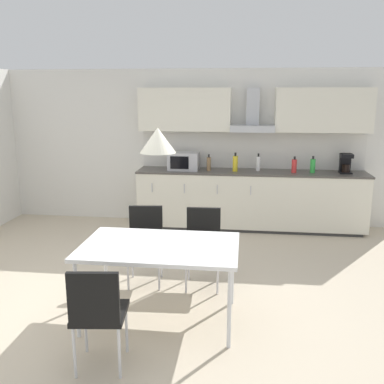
% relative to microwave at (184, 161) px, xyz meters
% --- Properties ---
extents(ground_plane, '(8.83, 8.69, 0.02)m').
position_rel_microwave_xyz_m(ground_plane, '(-0.04, -2.60, -1.08)').
color(ground_plane, beige).
extents(wall_back, '(7.07, 0.10, 2.50)m').
position_rel_microwave_xyz_m(wall_back, '(-0.04, 0.34, 0.18)').
color(wall_back, silver).
rests_on(wall_back, ground_plane).
extents(kitchen_counter, '(3.57, 0.61, 0.93)m').
position_rel_microwave_xyz_m(kitchen_counter, '(1.07, 0.00, -0.60)').
color(kitchen_counter, '#333333').
rests_on(kitchen_counter, ground_plane).
extents(backsplash_tile, '(3.55, 0.02, 0.58)m').
position_rel_microwave_xyz_m(backsplash_tile, '(1.07, 0.28, 0.15)').
color(backsplash_tile, silver).
rests_on(backsplash_tile, kitchen_counter).
extents(upper_wall_cabinets, '(3.55, 0.40, 0.67)m').
position_rel_microwave_xyz_m(upper_wall_cabinets, '(1.07, 0.12, 0.79)').
color(upper_wall_cabinets, silver).
extents(microwave, '(0.48, 0.35, 0.28)m').
position_rel_microwave_xyz_m(microwave, '(0.00, 0.00, 0.00)').
color(microwave, '#ADADB2').
rests_on(microwave, kitchen_counter).
extents(coffee_maker, '(0.18, 0.19, 0.30)m').
position_rel_microwave_xyz_m(coffee_maker, '(2.49, 0.03, 0.01)').
color(coffee_maker, black).
rests_on(coffee_maker, kitchen_counter).
extents(bottle_white, '(0.07, 0.07, 0.27)m').
position_rel_microwave_xyz_m(bottle_white, '(1.18, 0.06, -0.02)').
color(bottle_white, white).
rests_on(bottle_white, kitchen_counter).
extents(bottle_yellow, '(0.08, 0.08, 0.29)m').
position_rel_microwave_xyz_m(bottle_yellow, '(0.82, -0.03, -0.02)').
color(bottle_yellow, yellow).
rests_on(bottle_yellow, kitchen_counter).
extents(bottle_red, '(0.08, 0.08, 0.25)m').
position_rel_microwave_xyz_m(bottle_red, '(1.72, -0.04, -0.03)').
color(bottle_red, red).
rests_on(bottle_red, kitchen_counter).
extents(bottle_green, '(0.08, 0.08, 0.26)m').
position_rel_microwave_xyz_m(bottle_green, '(2.00, -0.02, -0.03)').
color(bottle_green, green).
rests_on(bottle_green, kitchen_counter).
extents(bottle_brown, '(0.06, 0.06, 0.26)m').
position_rel_microwave_xyz_m(bottle_brown, '(0.41, -0.04, -0.03)').
color(bottle_brown, brown).
rests_on(bottle_brown, kitchen_counter).
extents(dining_table, '(1.45, 0.91, 0.76)m').
position_rel_microwave_xyz_m(dining_table, '(0.21, -2.99, -0.36)').
color(dining_table, white).
rests_on(dining_table, ground_plane).
extents(chair_far_left, '(0.44, 0.44, 0.87)m').
position_rel_microwave_xyz_m(chair_far_left, '(-0.13, -2.15, -0.54)').
color(chair_far_left, black).
rests_on(chair_far_left, ground_plane).
extents(chair_near_left, '(0.44, 0.44, 0.87)m').
position_rel_microwave_xyz_m(chair_near_left, '(-0.11, -3.82, -0.54)').
color(chair_near_left, black).
rests_on(chair_near_left, ground_plane).
extents(chair_far_right, '(0.42, 0.42, 0.87)m').
position_rel_microwave_xyz_m(chair_far_right, '(0.53, -2.15, -0.54)').
color(chair_far_right, black).
rests_on(chair_far_right, ground_plane).
extents(pendant_lamp, '(0.32, 0.32, 0.22)m').
position_rel_microwave_xyz_m(pendant_lamp, '(0.21, -2.99, 0.65)').
color(pendant_lamp, silver).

